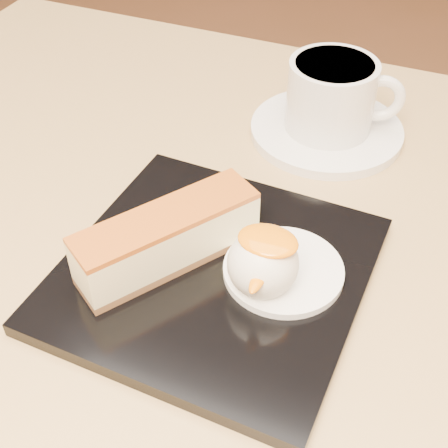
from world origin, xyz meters
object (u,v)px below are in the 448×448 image
at_px(coffee_cup, 333,95).
at_px(dessert_plate, 214,273).
at_px(ice_cream_scoop, 263,264).
at_px(saucer, 326,130).
at_px(table, 157,380).
at_px(cheesecake, 167,238).

bearing_deg(coffee_cup, dessert_plate, -114.22).
height_order(dessert_plate, ice_cream_scoop, ice_cream_scoop).
bearing_deg(saucer, dessert_plate, -96.83).
bearing_deg(table, dessert_plate, 9.74).
distance_m(saucer, coffee_cup, 0.04).
bearing_deg(coffee_cup, cheesecake, -122.53).
distance_m(cheesecake, coffee_cup, 0.24).
bearing_deg(ice_cream_scoop, table, -177.20).
height_order(cheesecake, ice_cream_scoop, ice_cream_scoop).
bearing_deg(ice_cream_scoop, saucer, 93.41).
height_order(saucer, coffee_cup, coffee_cup).
bearing_deg(saucer, ice_cream_scoop, -86.59).
bearing_deg(ice_cream_scoop, cheesecake, 180.00).
relative_size(dessert_plate, coffee_cup, 1.99).
bearing_deg(cheesecake, coffee_cup, 17.61).
relative_size(ice_cream_scoop, coffee_cup, 0.46).
xyz_separation_m(ice_cream_scoop, coffee_cup, (-0.01, 0.23, 0.01)).
relative_size(saucer, coffee_cup, 1.36).
xyz_separation_m(table, ice_cream_scoop, (0.10, 0.00, 0.19)).
bearing_deg(cheesecake, saucer, 18.05).
relative_size(cheesecake, coffee_cup, 1.26).
relative_size(dessert_plate, saucer, 1.47).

